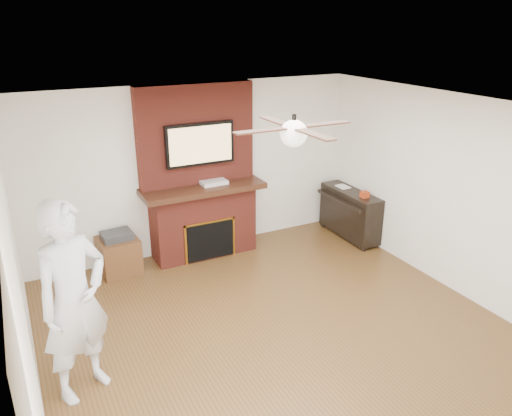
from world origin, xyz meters
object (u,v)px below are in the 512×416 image
fireplace (201,190)px  person (74,301)px  side_table (119,254)px  piano (350,213)px

fireplace → person: fireplace is taller
fireplace → person: size_ratio=1.30×
side_table → fireplace: bearing=-1.0°
side_table → person: bearing=-114.4°
fireplace → side_table: bearing=-177.0°
side_table → piano: bearing=-11.7°
person → side_table: bearing=41.6°
piano → person: bearing=-158.3°
person → side_table: size_ratio=3.21×
fireplace → side_table: 1.46m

